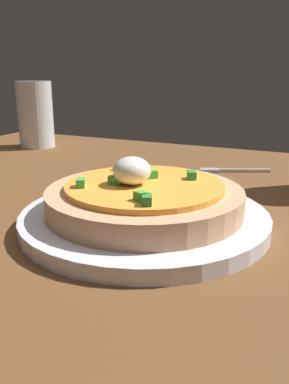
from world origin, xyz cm
name	(u,v)px	position (x,y,z in cm)	size (l,w,h in cm)	color
dining_table	(135,204)	(0.00, 0.00, 1.61)	(96.52, 68.44, 3.22)	brown
plate	(144,218)	(5.89, -9.81, 3.96)	(24.55, 24.55, 1.48)	white
pizza	(144,197)	(5.85, -9.85, 6.16)	(19.40, 19.40, 5.58)	tan
cup_far	(36,118)	(-31.52, 19.76, 8.92)	(6.83, 6.83, 12.73)	silver
fork	(228,170)	(8.24, 15.28, 3.47)	(10.05, 5.27, 0.50)	#B7B7BC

